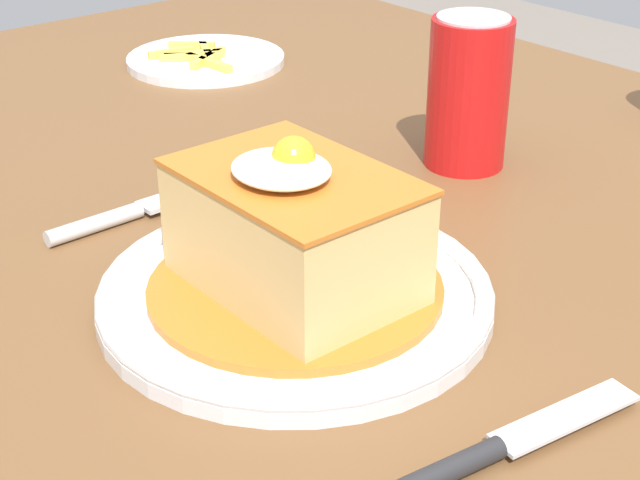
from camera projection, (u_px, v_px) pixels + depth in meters
dining_table at (340, 362)px, 0.71m from camera, size 1.38×1.01×0.72m
main_plate at (295, 293)px, 0.61m from camera, size 0.25×0.25×0.02m
sandwich_meal at (294, 237)px, 0.59m from camera, size 0.18×0.18×0.10m
fork at (120, 216)px, 0.71m from camera, size 0.02×0.14×0.01m
knife at (478, 457)px, 0.48m from camera, size 0.04×0.17×0.01m
soda_can at (468, 93)px, 0.79m from camera, size 0.07×0.07×0.12m
side_plate_fries at (205, 59)px, 1.05m from camera, size 0.17×0.17×0.02m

